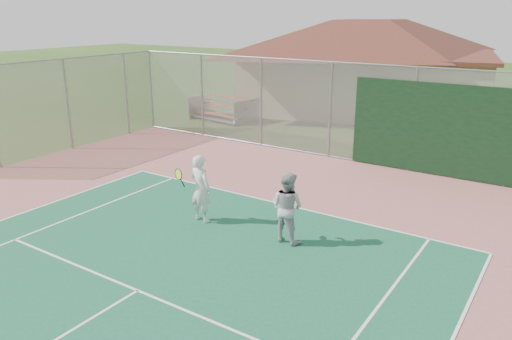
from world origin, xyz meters
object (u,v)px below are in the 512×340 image
(player_white_front, at_px, (200,189))
(player_grey_back, at_px, (287,208))
(bleachers, at_px, (223,108))
(clubhouse, at_px, (368,57))

(player_white_front, height_order, player_grey_back, player_white_front)
(bleachers, bearing_deg, clubhouse, 59.42)
(bleachers, bearing_deg, player_grey_back, -39.04)
(bleachers, xyz_separation_m, player_grey_back, (9.63, -10.26, 0.26))
(player_grey_back, bearing_deg, clubhouse, -69.69)
(clubhouse, bearing_deg, player_white_front, -94.80)
(clubhouse, distance_m, bleachers, 8.36)
(player_white_front, bearing_deg, clubhouse, -75.83)
(bleachers, xyz_separation_m, player_white_front, (7.20, -10.47, 0.31))
(clubhouse, relative_size, player_white_front, 8.33)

